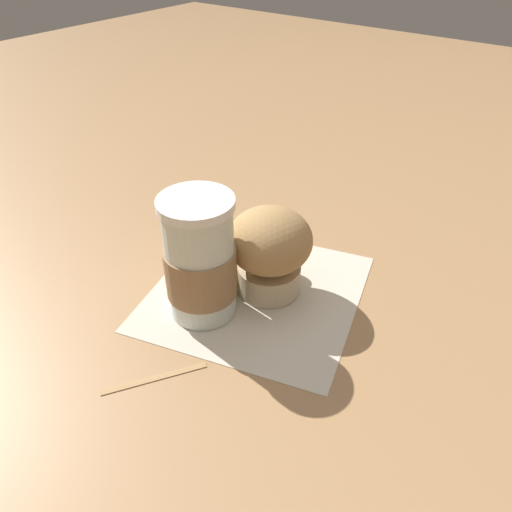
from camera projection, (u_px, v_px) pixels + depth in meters
ground_plane at (256, 292)px, 0.63m from camera, size 3.00×3.00×0.00m
paper_napkin at (256, 292)px, 0.63m from camera, size 0.31×0.31×0.00m
coffee_cup at (200, 262)px, 0.56m from camera, size 0.08×0.08×0.15m
muffin at (270, 248)px, 0.59m from camera, size 0.10×0.10×0.11m
banana at (243, 272)px, 0.63m from camera, size 0.14×0.09×0.04m
wooden_stirrer at (153, 377)px, 0.51m from camera, size 0.10×0.07×0.00m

